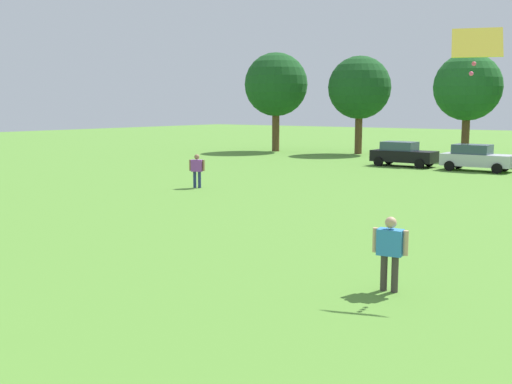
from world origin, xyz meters
The scene contains 9 objects.
ground_plane centered at (0.00, 30.00, 0.00)m, with size 160.00×160.00×0.00m, color #568C33.
adult_bystander centered at (6.04, 11.32, 1.00)m, with size 0.79×0.38×1.68m.
bystander_near_trees centered at (-9.00, 22.00, 1.01)m, with size 0.75×0.52×1.70m.
kite centered at (7.11, 13.32, 5.44)m, with size 1.20×0.84×1.09m.
parked_car_black_0 centered at (-5.05, 38.79, 0.86)m, with size 4.30×2.02×1.68m.
parked_car_silver_1 centered at (-0.05, 38.57, 0.86)m, with size 4.30×2.02×1.68m.
tree_far_left centered at (-20.16, 45.58, 6.02)m, with size 5.72×5.72×8.92m.
tree_left centered at (-12.59, 47.16, 5.65)m, with size 5.37×5.37×8.37m.
tree_right centered at (-3.74, 48.19, 5.57)m, with size 5.29×5.29×8.25m.
Camera 1 is at (11.36, -1.08, 4.07)m, focal length 42.99 mm.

